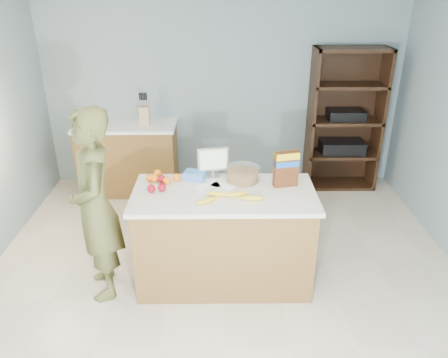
{
  "coord_description": "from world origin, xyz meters",
  "views": [
    {
      "loc": [
        -0.03,
        -3.0,
        2.56
      ],
      "look_at": [
        0.0,
        0.35,
        1.0
      ],
      "focal_mm": 35.0,
      "sensor_mm": 36.0,
      "label": 1
    }
  ],
  "objects_px": {
    "person": "(95,207)",
    "tv": "(213,160)",
    "shelving_unit": "(343,122)",
    "cereal_box": "(286,166)",
    "counter_peninsula": "(224,241)"
  },
  "relations": [
    {
      "from": "person",
      "to": "tv",
      "type": "distance_m",
      "value": 1.09
    },
    {
      "from": "shelving_unit",
      "to": "cereal_box",
      "type": "distance_m",
      "value": 2.19
    },
    {
      "from": "person",
      "to": "cereal_box",
      "type": "bearing_deg",
      "value": 79.85
    },
    {
      "from": "shelving_unit",
      "to": "cereal_box",
      "type": "bearing_deg",
      "value": -117.86
    },
    {
      "from": "person",
      "to": "cereal_box",
      "type": "height_order",
      "value": "person"
    },
    {
      "from": "cereal_box",
      "to": "person",
      "type": "bearing_deg",
      "value": -171.1
    },
    {
      "from": "counter_peninsula",
      "to": "cereal_box",
      "type": "relative_size",
      "value": 4.99
    },
    {
      "from": "counter_peninsula",
      "to": "cereal_box",
      "type": "xyz_separation_m",
      "value": [
        0.53,
        0.12,
        0.67
      ]
    },
    {
      "from": "counter_peninsula",
      "to": "shelving_unit",
      "type": "height_order",
      "value": "shelving_unit"
    },
    {
      "from": "counter_peninsula",
      "to": "tv",
      "type": "height_order",
      "value": "tv"
    },
    {
      "from": "counter_peninsula",
      "to": "cereal_box",
      "type": "bearing_deg",
      "value": 13.06
    },
    {
      "from": "tv",
      "to": "cereal_box",
      "type": "relative_size",
      "value": 0.9
    },
    {
      "from": "counter_peninsula",
      "to": "person",
      "type": "xyz_separation_m",
      "value": [
        -1.06,
        -0.13,
        0.42
      ]
    },
    {
      "from": "shelving_unit",
      "to": "cereal_box",
      "type": "height_order",
      "value": "shelving_unit"
    },
    {
      "from": "counter_peninsula",
      "to": "person",
      "type": "relative_size",
      "value": 0.93
    }
  ]
}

